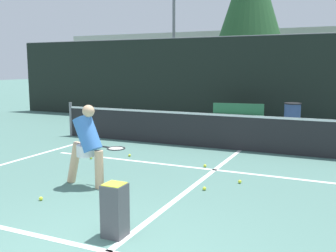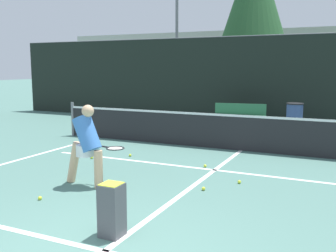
{
  "view_description": "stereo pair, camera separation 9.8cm",
  "coord_description": "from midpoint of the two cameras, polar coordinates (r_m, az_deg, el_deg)",
  "views": [
    {
      "loc": [
        2.48,
        -3.3,
        2.19
      ],
      "look_at": [
        -0.92,
        4.15,
        0.95
      ],
      "focal_mm": 42.0,
      "sensor_mm": 36.0,
      "label": 1
    },
    {
      "loc": [
        2.57,
        -3.26,
        2.19
      ],
      "look_at": [
        -0.92,
        4.15,
        0.95
      ],
      "focal_mm": 42.0,
      "sensor_mm": 36.0,
      "label": 2
    }
  ],
  "objects": [
    {
      "name": "ball_hopper",
      "position": [
        5.23,
        -8.26,
        -11.82
      ],
      "size": [
        0.28,
        0.28,
        0.71
      ],
      "color": "#4C4C51",
      "rests_on": "ground"
    },
    {
      "name": "court_service_line",
      "position": [
        8.51,
        6.45,
        -6.34
      ],
      "size": [
        8.25,
        0.1,
        0.01
      ],
      "primitive_type": "cube",
      "color": "white",
      "rests_on": "ground"
    },
    {
      "name": "floodlight_mast",
      "position": [
        21.95,
        0.72,
        15.62
      ],
      "size": [
        1.1,
        0.24,
        7.53
      ],
      "color": "slate",
      "rests_on": "ground"
    },
    {
      "name": "tennis_ball_scattered_0",
      "position": [
        8.71,
        5.06,
        -5.76
      ],
      "size": [
        0.07,
        0.07,
        0.07
      ],
      "primitive_type": "sphere",
      "color": "#D1E033",
      "rests_on": "ground"
    },
    {
      "name": "building_far",
      "position": [
        27.72,
        19.49,
        8.38
      ],
      "size": [
        36.0,
        2.4,
        4.63
      ],
      "primitive_type": "cube",
      "color": "#B2ADA3",
      "rests_on": "ground"
    },
    {
      "name": "fence_back",
      "position": [
        15.23,
        15.04,
        6.37
      ],
      "size": [
        24.0,
        0.06,
        3.36
      ],
      "color": "black",
      "rests_on": "ground"
    },
    {
      "name": "tennis_ball_scattered_9",
      "position": [
        9.72,
        -5.9,
        -4.25
      ],
      "size": [
        0.07,
        0.07,
        0.07
      ],
      "primitive_type": "sphere",
      "color": "#D1E033",
      "rests_on": "ground"
    },
    {
      "name": "net",
      "position": [
        10.45,
        10.2,
        -0.78
      ],
      "size": [
        11.09,
        0.09,
        1.07
      ],
      "color": "slate",
      "rests_on": "ground"
    },
    {
      "name": "tennis_ball_scattered_4",
      "position": [
        6.93,
        -18.36,
        -9.97
      ],
      "size": [
        0.07,
        0.07,
        0.07
      ],
      "primitive_type": "sphere",
      "color": "#D1E033",
      "rests_on": "ground"
    },
    {
      "name": "court_center_mark",
      "position": [
        7.62,
        4.13,
        -8.1
      ],
      "size": [
        0.1,
        6.31,
        0.01
      ],
      "primitive_type": "cube",
      "color": "white",
      "rests_on": "ground"
    },
    {
      "name": "tennis_ball_scattered_2",
      "position": [
        9.61,
        -11.4,
        -4.53
      ],
      "size": [
        0.07,
        0.07,
        0.07
      ],
      "primitive_type": "sphere",
      "color": "#D1E033",
      "rests_on": "ground"
    },
    {
      "name": "tennis_ball_scattered_11",
      "position": [
        7.63,
        10.01,
        -7.95
      ],
      "size": [
        0.07,
        0.07,
        0.07
      ],
      "primitive_type": "sphere",
      "color": "#D1E033",
      "rests_on": "ground"
    },
    {
      "name": "trash_bin",
      "position": [
        13.96,
        17.38,
        1.22
      ],
      "size": [
        0.56,
        0.56,
        0.98
      ],
      "color": "#384C7F",
      "rests_on": "ground"
    },
    {
      "name": "tennis_ball_scattered_3",
      "position": [
        10.75,
        -11.28,
        -3.14
      ],
      "size": [
        0.07,
        0.07,
        0.07
      ],
      "primitive_type": "sphere",
      "color": "#D1E033",
      "rests_on": "ground"
    },
    {
      "name": "court_sideline_left",
      "position": [
        10.05,
        -20.81,
        -4.53
      ],
      "size": [
        0.1,
        7.31,
        0.01
      ],
      "primitive_type": "cube",
      "color": "white",
      "rests_on": "ground"
    },
    {
      "name": "tennis_ball_scattered_8",
      "position": [
        7.13,
        4.91,
        -9.03
      ],
      "size": [
        0.07,
        0.07,
        0.07
      ],
      "primitive_type": "sphere",
      "color": "#D1E033",
      "rests_on": "ground"
    },
    {
      "name": "player_practicing",
      "position": [
        7.34,
        -12.0,
        -2.41
      ],
      "size": [
        1.21,
        0.58,
        1.52
      ],
      "rotation": [
        0.0,
        0.0,
        -0.13
      ],
      "color": "#DBAD84",
      "rests_on": "ground"
    },
    {
      "name": "courtside_bench",
      "position": [
        14.5,
        9.89,
        1.7
      ],
      "size": [
        1.88,
        0.64,
        0.86
      ],
      "rotation": [
        0.0,
        0.0,
        0.14
      ],
      "color": "#33724C",
      "rests_on": "ground"
    },
    {
      "name": "court_baseline_near",
      "position": [
        4.98,
        -9.26,
        -17.57
      ],
      "size": [
        11.0,
        0.1,
        0.01
      ],
      "primitive_type": "cube",
      "color": "white",
      "rests_on": "ground"
    }
  ]
}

